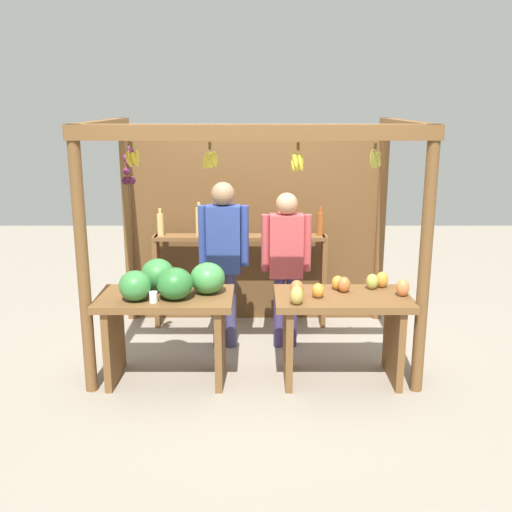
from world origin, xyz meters
name	(u,v)px	position (x,y,z in m)	size (l,w,h in m)	color
ground_plane	(256,348)	(0.00, 0.00, 0.00)	(12.00, 12.00, 0.00)	gray
market_stall	(256,213)	(0.00, 0.38, 1.30)	(2.86, 1.85, 2.20)	brown
fruit_counter_left	(171,301)	(-0.73, -0.65, 0.72)	(1.15, 0.64, 1.05)	brown
fruit_counter_right	(343,317)	(0.75, -0.65, 0.58)	(1.16, 0.64, 0.92)	brown
bottle_shelf_unit	(242,256)	(-0.15, 0.65, 0.78)	(1.83, 0.22, 1.35)	brown
vendor_man	(226,250)	(-0.29, 0.06, 0.99)	(0.48, 0.22, 1.64)	#423F6E
vendor_woman	(288,257)	(0.31, 0.07, 0.92)	(0.48, 0.21, 1.54)	#42366C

